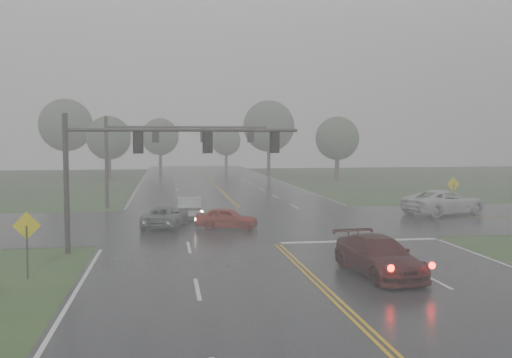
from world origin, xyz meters
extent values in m
plane|color=#25401B|center=(0.00, 0.00, 0.00)|extent=(180.00, 180.00, 0.00)
cube|color=black|center=(0.00, 20.00, 0.00)|extent=(18.00, 160.00, 0.02)
cube|color=black|center=(0.00, 22.00, 0.00)|extent=(120.00, 14.00, 0.02)
cube|color=#BCBCBC|center=(4.50, 14.40, 0.00)|extent=(8.50, 0.50, 0.01)
imported|color=#340909|center=(2.71, 7.06, 0.00)|extent=(2.68, 5.41, 1.51)
imported|color=maroon|center=(-2.01, 19.65, 0.00)|extent=(4.01, 2.59, 1.27)
imported|color=#919398|center=(-3.99, 24.49, 0.00)|extent=(1.86, 4.55, 1.47)
imported|color=#515458|center=(-5.66, 20.91, 0.00)|extent=(3.17, 5.03, 1.29)
imported|color=silver|center=(14.07, 23.81, 0.00)|extent=(6.92, 4.89, 1.75)
cylinder|color=black|center=(-10.20, 13.48, 3.30)|extent=(0.26, 0.26, 6.60)
cylinder|color=black|center=(-10.20, 13.48, 5.87)|extent=(0.17, 0.17, 0.73)
cylinder|color=black|center=(-4.67, 13.48, 5.82)|extent=(11.06, 0.17, 0.17)
cube|color=black|center=(-6.88, 13.48, 5.27)|extent=(0.31, 0.26, 0.96)
cube|color=black|center=(-6.88, 13.62, 5.27)|extent=(0.50, 0.03, 1.15)
cube|color=black|center=(-3.57, 13.48, 5.27)|extent=(0.31, 0.26, 0.96)
cube|color=black|center=(-3.57, 13.62, 5.27)|extent=(0.50, 0.03, 1.15)
cube|color=black|center=(-0.25, 13.48, 5.27)|extent=(0.31, 0.26, 0.96)
cube|color=black|center=(-0.25, 13.62, 5.27)|extent=(0.50, 0.03, 1.15)
cylinder|color=black|center=(-10.20, 31.55, 3.60)|extent=(0.28, 0.28, 7.20)
cylinder|color=black|center=(-10.20, 31.55, 6.40)|extent=(0.18, 0.18, 0.80)
cylinder|color=black|center=(-3.87, 31.55, 6.35)|extent=(12.67, 0.18, 0.18)
cube|color=black|center=(-6.40, 31.55, 5.75)|extent=(0.34, 0.28, 1.05)
cube|color=black|center=(-6.40, 31.71, 5.75)|extent=(0.55, 0.03, 1.25)
cylinder|color=#FF0C05|center=(-6.40, 31.39, 6.08)|extent=(0.22, 0.06, 0.22)
cube|color=black|center=(-2.60, 31.55, 5.75)|extent=(0.34, 0.28, 1.05)
cube|color=black|center=(-2.60, 31.71, 5.75)|extent=(0.55, 0.03, 1.25)
cylinder|color=#FF0C05|center=(-2.60, 31.39, 6.08)|extent=(0.22, 0.06, 0.22)
cube|color=black|center=(1.20, 31.55, 5.75)|extent=(0.34, 0.28, 1.05)
cube|color=black|center=(1.20, 31.71, 5.75)|extent=(0.55, 0.03, 1.25)
cylinder|color=#FF0C05|center=(1.20, 31.39, 6.08)|extent=(0.22, 0.06, 0.22)
cylinder|color=black|center=(-10.89, 8.62, 1.03)|extent=(0.07, 0.07, 2.06)
cube|color=yellow|center=(-10.89, 8.64, 2.06)|extent=(1.08, 0.17, 1.08)
cylinder|color=black|center=(15.25, 24.78, 1.05)|extent=(0.07, 0.07, 2.09)
cube|color=yellow|center=(15.25, 24.81, 2.09)|extent=(1.10, 0.16, 1.10)
cylinder|color=#352B22|center=(-13.05, 62.64, 1.61)|extent=(0.52, 0.52, 3.23)
sphere|color=#32452E|center=(-13.05, 62.64, 5.56)|extent=(5.74, 5.74, 5.74)
cylinder|color=#352B22|center=(9.29, 68.45, 2.12)|extent=(0.53, 0.53, 4.25)
sphere|color=#32452E|center=(9.29, 68.45, 7.31)|extent=(7.55, 7.55, 7.55)
cylinder|color=#352B22|center=(-6.59, 79.05, 1.68)|extent=(0.52, 0.52, 3.36)
sphere|color=#32452E|center=(-6.59, 79.05, 5.79)|extent=(5.98, 5.98, 5.98)
cylinder|color=#352B22|center=(16.45, 57.72, 1.60)|extent=(0.58, 0.58, 3.20)
sphere|color=#32452E|center=(16.45, 57.72, 5.51)|extent=(5.69, 5.69, 5.69)
cylinder|color=#352B22|center=(-20.05, 72.47, 2.16)|extent=(0.52, 0.52, 4.33)
sphere|color=#32452E|center=(-20.05, 72.47, 7.45)|extent=(7.69, 7.69, 7.69)
cylinder|color=#352B22|center=(4.85, 86.54, 1.47)|extent=(0.54, 0.54, 2.95)
sphere|color=#32452E|center=(4.85, 86.54, 5.08)|extent=(5.24, 5.24, 5.24)
camera|label=1|loc=(-5.53, -14.16, 5.38)|focal=40.00mm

